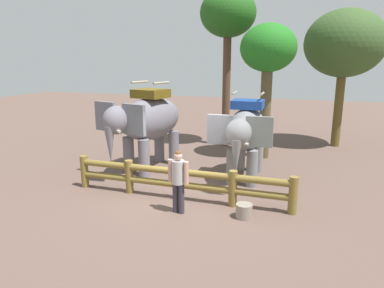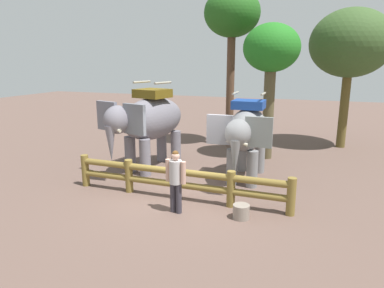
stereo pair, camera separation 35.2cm
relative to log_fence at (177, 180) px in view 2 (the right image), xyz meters
name	(u,v)px [view 2 (the right image)]	position (x,y,z in m)	size (l,w,h in m)	color
ground_plane	(178,198)	(0.00, 0.02, -0.60)	(60.00, 60.00, 0.00)	brown
log_fence	(177,180)	(0.00, 0.00, 0.00)	(6.81, 0.30, 1.05)	olive
elephant_near_left	(149,121)	(-2.10, 2.38, 1.26)	(2.55, 3.96, 3.31)	slate
elephant_center	(246,132)	(1.58, 2.36, 1.09)	(2.00, 3.49, 3.02)	gray
tourist_woman_in_black	(176,177)	(0.33, -0.91, 0.40)	(0.61, 0.39, 1.74)	#37333D
tree_far_left	(351,44)	(4.96, 8.67, 4.18)	(3.62, 3.62, 6.36)	brown
tree_back_center	(232,17)	(-0.19, 7.20, 5.38)	(2.55, 2.55, 7.25)	brown
tree_far_right	(271,53)	(1.86, 5.51, 3.76)	(2.27, 2.27, 5.52)	brown
feed_bucket	(241,212)	(2.09, -0.68, -0.41)	(0.44, 0.44, 0.38)	gray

